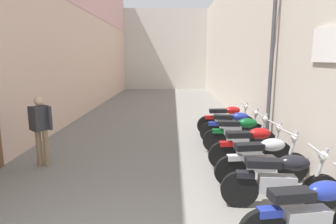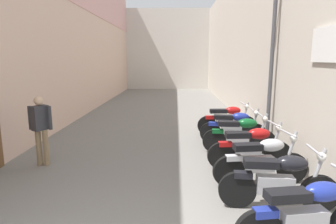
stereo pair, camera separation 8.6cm
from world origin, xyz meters
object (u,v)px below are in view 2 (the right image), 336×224
street_lamp (269,51)px  pedestrian_mid_alley (41,126)px  motorcycle_seventh (227,119)px  motorcycle_second (279,180)px  motorcycle_fifth (240,134)px  motorcycle_third (262,160)px  motorcycle_sixth (234,127)px  motorcycle_nearest (308,214)px  motorcycle_fourth (250,146)px

street_lamp → pedestrian_mid_alley: bearing=-165.9°
motorcycle_seventh → street_lamp: size_ratio=0.43×
motorcycle_second → motorcycle_fifth: (0.00, 2.78, 0.00)m
pedestrian_mid_alley → motorcycle_third: bearing=-11.0°
motorcycle_sixth → motorcycle_seventh: same height
motorcycle_third → pedestrian_mid_alley: size_ratio=1.17×
motorcycle_nearest → motorcycle_second: (0.00, 0.99, 0.00)m
motorcycle_nearest → motorcycle_sixth: same height
motorcycle_second → motorcycle_seventh: same height
pedestrian_mid_alley → street_lamp: (5.29, 1.33, 1.64)m
motorcycle_third → motorcycle_seventh: bearing=90.0°
motorcycle_third → motorcycle_fifth: size_ratio=1.00×
motorcycle_seventh → motorcycle_sixth: bearing=-90.0°
motorcycle_nearest → motorcycle_fifth: size_ratio=0.99×
motorcycle_second → motorcycle_fifth: size_ratio=1.00×
motorcycle_second → motorcycle_third: same height
motorcycle_fifth → motorcycle_sixth: same height
motorcycle_fourth → street_lamp: 2.58m
motorcycle_second → street_lamp: (0.69, 3.13, 2.06)m
motorcycle_second → motorcycle_fifth: same height
street_lamp → motorcycle_sixth: bearing=147.2°
motorcycle_nearest → motorcycle_second: same height
motorcycle_nearest → motorcycle_third: 1.89m
motorcycle_sixth → street_lamp: size_ratio=0.43×
motorcycle_seventh → pedestrian_mid_alley: pedestrian_mid_alley is taller
motorcycle_nearest → motorcycle_sixth: 4.56m
motorcycle_nearest → pedestrian_mid_alley: 5.39m
motorcycle_sixth → pedestrian_mid_alley: (-4.60, -1.77, 0.42)m
motorcycle_third → motorcycle_fourth: same height
motorcycle_third → motorcycle_fifth: (0.00, 1.88, 0.00)m
motorcycle_nearest → motorcycle_fifth: same height
motorcycle_fourth → motorcycle_fifth: bearing=90.0°
motorcycle_third → motorcycle_fifth: same height
pedestrian_mid_alley → street_lamp: size_ratio=0.36×
pedestrian_mid_alley → street_lamp: bearing=14.1°
motorcycle_fifth → pedestrian_mid_alley: pedestrian_mid_alley is taller
motorcycle_fourth → motorcycle_sixth: size_ratio=1.00×
motorcycle_nearest → pedestrian_mid_alley: pedestrian_mid_alley is taller
motorcycle_sixth → motorcycle_nearest: bearing=-90.0°
motorcycle_second → pedestrian_mid_alley: pedestrian_mid_alley is taller
motorcycle_third → motorcycle_sixth: size_ratio=1.00×
motorcycle_sixth → motorcycle_fourth: bearing=-90.0°
street_lamp → motorcycle_fourth: bearing=-116.6°
motorcycle_third → motorcycle_fourth: 0.84m
motorcycle_fourth → pedestrian_mid_alley: pedestrian_mid_alley is taller
motorcycle_fifth → pedestrian_mid_alley: size_ratio=1.18×
motorcycle_sixth → motorcycle_fifth: bearing=-90.0°
motorcycle_fourth → motorcycle_seventh: same height
motorcycle_fourth → motorcycle_seventh: size_ratio=1.00×
motorcycle_nearest → motorcycle_sixth: bearing=90.0°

